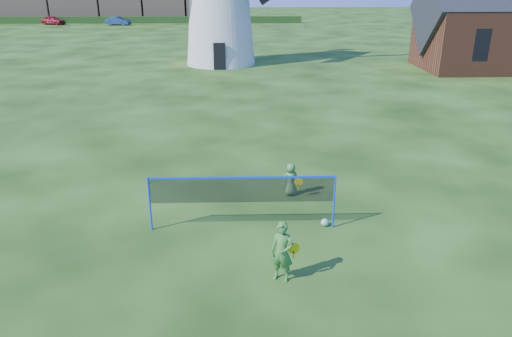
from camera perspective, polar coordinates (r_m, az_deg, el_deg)
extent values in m
plane|color=black|center=(13.77, -0.78, -6.59)|extent=(220.00, 220.00, 0.00)
cube|color=black|center=(37.46, -4.30, 12.97)|extent=(0.91, 0.11, 1.99)
cube|color=black|center=(37.66, -4.42, 18.41)|extent=(0.63, 0.11, 0.82)
cube|color=brown|center=(42.21, 27.85, 13.23)|extent=(13.15, 6.57, 4.38)
cube|color=black|center=(37.60, 24.95, 12.97)|extent=(1.10, 0.11, 2.19)
cylinder|color=blue|center=(13.47, -12.33, -4.10)|extent=(0.05, 0.05, 1.55)
cylinder|color=blue|center=(13.46, 9.12, -3.89)|extent=(0.05, 0.05, 1.55)
cube|color=black|center=(13.07, -1.63, -2.58)|extent=(5.00, 0.02, 0.70)
cube|color=blue|center=(12.93, -1.64, -1.08)|extent=(5.00, 0.02, 0.06)
imported|color=#3B8133|center=(11.10, 3.08, -9.73)|extent=(0.62, 0.52, 1.46)
cylinder|color=#FFEA0D|center=(11.29, 4.45, -9.31)|extent=(0.28, 0.02, 0.28)
cube|color=#FFEA0D|center=(11.38, 4.42, -10.04)|extent=(0.03, 0.02, 0.20)
imported|color=#508640|center=(15.42, 4.11, -1.28)|extent=(0.59, 0.46, 1.06)
cylinder|color=#FFEA0D|center=(15.24, 5.01, -1.55)|extent=(0.28, 0.02, 0.28)
cube|color=#FFEA0D|center=(15.30, 4.99, -2.14)|extent=(0.03, 0.02, 0.20)
sphere|color=green|center=(13.78, 8.06, -6.28)|extent=(0.22, 0.22, 0.22)
cube|color=#998666|center=(90.86, -24.87, 17.52)|extent=(7.65, 8.00, 6.45)
cube|color=#998666|center=(86.33, -15.08, 18.53)|extent=(6.50, 8.00, 6.27)
cube|color=#193814|center=(81.37, -17.90, 16.24)|extent=(62.00, 0.80, 1.00)
imported|color=maroon|center=(81.20, -22.69, 15.74)|extent=(4.02, 2.87, 1.27)
imported|color=navy|center=(77.38, -15.87, 16.30)|extent=(3.78, 1.90, 1.19)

